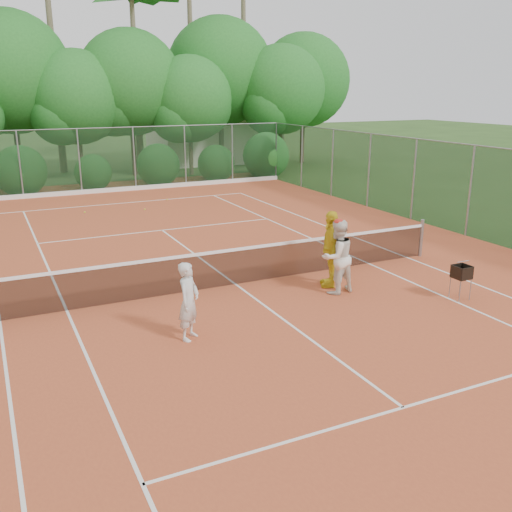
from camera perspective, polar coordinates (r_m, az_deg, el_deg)
The scene contains 14 objects.
ground at distance 14.40m, azimuth -1.99°, elevation -2.97°, with size 120.00×120.00×0.00m, color #284719.
clay_court at distance 14.39m, azimuth -1.99°, elevation -2.94°, with size 18.00×36.00×0.02m, color #B74F2A.
club_building at distance 39.34m, azimuth -4.21°, elevation 11.59°, with size 8.00×5.00×3.00m, color beige.
tennis_net at distance 14.23m, azimuth -2.01°, elevation -0.95°, with size 11.97×0.10×1.10m.
player_white at distance 11.18m, azimuth -6.74°, elevation -4.52°, with size 0.57×0.38×1.57m, color silver.
player_center_grp at distance 13.71m, azimuth 8.12°, elevation -0.07°, with size 0.97×0.80×1.83m.
player_yellow at distance 14.17m, azimuth 7.49°, elevation 0.72°, with size 1.12×0.47×1.92m, color gold.
ball_hopper at distance 14.05m, azimuth 19.88°, elevation -1.58°, with size 0.36×0.36×0.82m.
stray_ball_a at distance 23.70m, azimuth -16.76°, elevation 4.22°, with size 0.07×0.07×0.07m, color #B9DA32.
stray_ball_b at distance 23.67m, azimuth -11.06°, elevation 4.60°, with size 0.07×0.07×0.07m, color #CFDD33.
stray_ball_c at distance 25.64m, azimuth -8.88°, elevation 5.60°, with size 0.07×0.07×0.07m, color gold.
court_markings at distance 14.39m, azimuth -1.99°, elevation -2.89°, with size 11.03×23.83×0.01m.
fence_back at distance 28.16m, azimuth -14.63°, elevation 9.25°, with size 18.07×0.07×3.00m.
tropical_treeline at distance 33.38m, azimuth -14.48°, elevation 16.50°, with size 32.10×8.49×15.03m.
Camera 1 is at (-5.45, -12.44, 4.78)m, focal length 40.00 mm.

